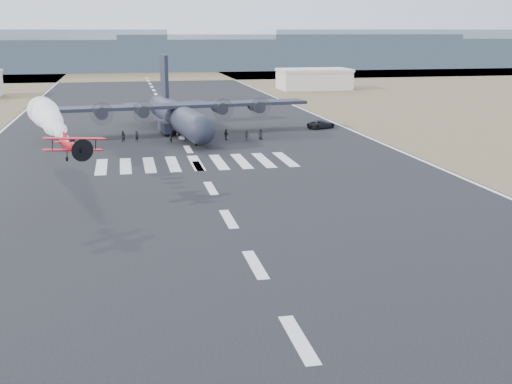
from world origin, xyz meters
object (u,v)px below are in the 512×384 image
object	(u,v)px
crew_b	(171,138)
crew_c	(246,135)
crew_f	(186,136)
hangar_right	(314,79)
crew_g	(178,133)
aerobatic_biplane	(73,146)
support_vehicle	(321,124)
crew_h	(123,136)
crew_d	(226,135)
transport_aircraft	(178,114)
crew_e	(261,134)
crew_a	(137,136)

from	to	relation	value
crew_b	crew_c	xyz separation A→B (m)	(11.67, 0.13, 0.03)
crew_c	crew_f	xyz separation A→B (m)	(-9.38, 1.25, 0.02)
hangar_right	crew_b	world-z (taller)	hangar_right
crew_c	crew_g	bearing A→B (deg)	170.82
aerobatic_biplane	crew_b	distance (m)	37.69
support_vehicle	crew_h	distance (m)	34.99
support_vehicle	crew_d	size ratio (longest dim) A/B	2.91
aerobatic_biplane	crew_d	distance (m)	42.23
hangar_right	crew_g	world-z (taller)	hangar_right
hangar_right	crew_f	size ratio (longest dim) A/B	12.03
crew_g	crew_h	xyz separation A→B (m)	(-8.59, -1.39, 0.01)
transport_aircraft	crew_g	size ratio (longest dim) A/B	25.40
hangar_right	crew_f	bearing A→B (deg)	-118.83
crew_d	crew_h	size ratio (longest dim) A/B	1.01
crew_c	crew_e	xyz separation A→B (m)	(2.40, 0.68, -0.00)
crew_h	hangar_right	bearing A→B (deg)	100.90
crew_c	crew_f	size ratio (longest dim) A/B	0.98
hangar_right	transport_aircraft	distance (m)	87.44
aerobatic_biplane	crew_d	xyz separation A→B (m)	(20.45, 36.57, -5.33)
crew_d	crew_f	world-z (taller)	crew_d
crew_e	crew_g	distance (m)	13.12
hangar_right	crew_d	size ratio (longest dim) A/B	11.76
crew_b	crew_f	size ratio (longest dim) A/B	0.94
transport_aircraft	crew_d	size ratio (longest dim) A/B	24.69
support_vehicle	crew_d	world-z (taller)	crew_d
crew_c	transport_aircraft	bearing A→B (deg)	146.38
aerobatic_biplane	crew_h	distance (m)	38.69
crew_b	support_vehicle	bearing A→B (deg)	-7.32
aerobatic_biplane	crew_b	world-z (taller)	aerobatic_biplane
crew_g	crew_d	bearing A→B (deg)	-177.88
hangar_right	transport_aircraft	xyz separation A→B (m)	(-45.96, -74.39, 0.19)
crew_e	crew_h	distance (m)	21.37
transport_aircraft	crew_b	bearing A→B (deg)	-107.87
crew_a	crew_h	xyz separation A→B (m)	(-2.09, 0.26, -0.00)
hangar_right	crew_b	size ratio (longest dim) A/B	12.79
support_vehicle	crew_a	distance (m)	33.01
aerobatic_biplane	crew_e	distance (m)	44.82
crew_c	crew_d	world-z (taller)	crew_d
transport_aircraft	crew_a	bearing A→B (deg)	-139.99
hangar_right	crew_a	size ratio (longest dim) A/B	11.90
crew_c	crew_h	distance (m)	19.07
support_vehicle	crew_h	size ratio (longest dim) A/B	2.95
aerobatic_biplane	crew_f	world-z (taller)	aerobatic_biplane
support_vehicle	crew_f	distance (m)	26.17
aerobatic_biplane	crew_g	distance (m)	41.93
transport_aircraft	support_vehicle	world-z (taller)	transport_aircraft
crew_b	crew_f	distance (m)	2.67
crew_b	crew_c	size ratio (longest dim) A/B	0.96
crew_d	crew_h	distance (m)	15.92
crew_e	crew_g	world-z (taller)	crew_g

